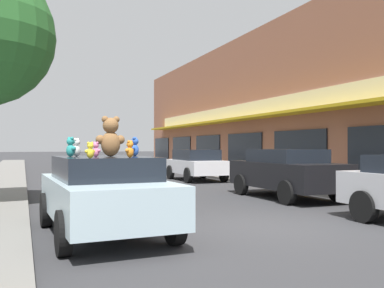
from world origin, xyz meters
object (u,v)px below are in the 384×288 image
(teddy_bear_orange, at_px, (130,149))
(teddy_bear_blue, at_px, (135,147))
(plush_art_car, at_px, (104,192))
(teddy_bear_pink, at_px, (96,150))
(parked_car_far_center, at_px, (286,172))
(teddy_bear_white, at_px, (76,148))
(parked_car_far_right, at_px, (196,164))
(teddy_bear_giant, at_px, (111,137))
(teddy_bear_yellow, at_px, (90,150))
(teddy_bear_teal, at_px, (71,147))

(teddy_bear_orange, bearing_deg, teddy_bear_blue, -151.91)
(plush_art_car, bearing_deg, teddy_bear_orange, -72.85)
(plush_art_car, distance_m, teddy_bear_pink, 0.86)
(teddy_bear_blue, xyz_separation_m, parked_car_far_center, (5.84, 3.36, -0.81))
(teddy_bear_white, bearing_deg, parked_car_far_right, -179.92)
(teddy_bear_white, height_order, teddy_bear_orange, teddy_bear_white)
(teddy_bear_orange, bearing_deg, teddy_bear_pink, -96.28)
(teddy_bear_white, height_order, parked_car_far_right, teddy_bear_white)
(teddy_bear_white, xyz_separation_m, parked_car_far_center, (6.95, 3.16, -0.80))
(teddy_bear_white, relative_size, teddy_bear_orange, 1.18)
(teddy_bear_pink, xyz_separation_m, parked_car_far_center, (6.67, 3.80, -0.76))
(teddy_bear_giant, xyz_separation_m, parked_car_far_center, (6.34, 3.46, -1.00))
(plush_art_car, height_order, teddy_bear_yellow, teddy_bear_yellow)
(teddy_bear_orange, bearing_deg, parked_car_far_center, 171.80)
(teddy_bear_yellow, bearing_deg, parked_car_far_center, -176.84)
(teddy_bear_white, bearing_deg, teddy_bear_orange, 63.47)
(teddy_bear_giant, bearing_deg, teddy_bear_pink, 44.83)
(teddy_bear_pink, relative_size, teddy_bear_blue, 0.73)
(teddy_bear_giant, bearing_deg, teddy_bear_yellow, 63.38)
(teddy_bear_yellow, xyz_separation_m, parked_car_far_right, (6.89, 12.34, -0.79))
(parked_car_far_right, bearing_deg, teddy_bear_blue, -117.77)
(teddy_bear_pink, relative_size, parked_car_far_right, 0.07)
(teddy_bear_yellow, distance_m, teddy_bear_teal, 1.21)
(teddy_bear_white, bearing_deg, teddy_bear_yellow, 34.85)
(teddy_bear_orange, bearing_deg, teddy_bear_giant, -125.00)
(teddy_bear_blue, xyz_separation_m, parked_car_far_right, (5.84, 11.09, -0.85))
(teddy_bear_giant, bearing_deg, teddy_bear_blue, -169.67)
(teddy_bear_teal, bearing_deg, teddy_bear_yellow, 166.12)
(teddy_bear_giant, relative_size, teddy_bear_teal, 2.08)
(teddy_bear_pink, height_order, teddy_bear_orange, teddy_bear_orange)
(plush_art_car, bearing_deg, teddy_bear_giant, 39.46)
(teddy_bear_blue, distance_m, teddy_bear_yellow, 1.64)
(teddy_bear_orange, bearing_deg, teddy_bear_teal, -92.42)
(plush_art_car, xyz_separation_m, teddy_bear_giant, (0.15, 0.14, 1.05))
(teddy_bear_orange, xyz_separation_m, parked_car_far_right, (6.19, 12.16, -0.81))
(teddy_bear_giant, height_order, parked_car_far_right, teddy_bear_giant)
(teddy_bear_blue, xyz_separation_m, teddy_bear_teal, (-1.25, -0.06, -0.01))
(teddy_bear_yellow, distance_m, teddy_bear_orange, 0.73)
(parked_car_far_center, bearing_deg, teddy_bear_orange, -144.39)
(teddy_bear_blue, height_order, teddy_bear_teal, teddy_bear_blue)
(teddy_bear_teal, relative_size, parked_car_far_right, 0.09)
(teddy_bear_giant, xyz_separation_m, teddy_bear_yellow, (-0.55, -1.15, -0.25))
(teddy_bear_giant, height_order, parked_car_far_center, teddy_bear_giant)
(teddy_bear_blue, distance_m, teddy_bear_teal, 1.25)
(teddy_bear_yellow, height_order, parked_car_far_center, teddy_bear_yellow)
(teddy_bear_pink, xyz_separation_m, parked_car_far_right, (6.67, 11.53, -0.80))
(teddy_bear_giant, distance_m, teddy_bear_yellow, 1.30)
(teddy_bear_white, height_order, teddy_bear_teal, teddy_bear_teal)
(teddy_bear_blue, relative_size, teddy_bear_yellow, 1.42)
(parked_car_far_center, bearing_deg, parked_car_far_right, 90.00)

